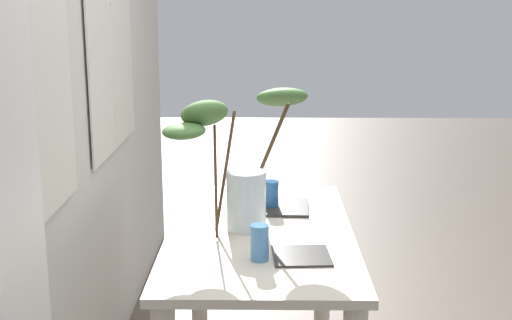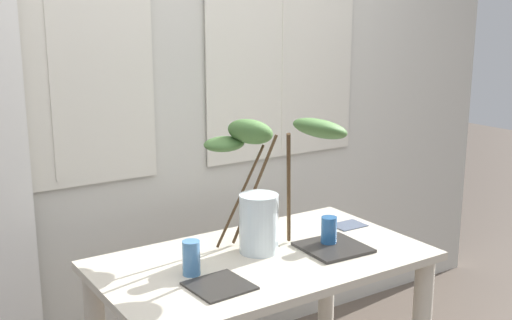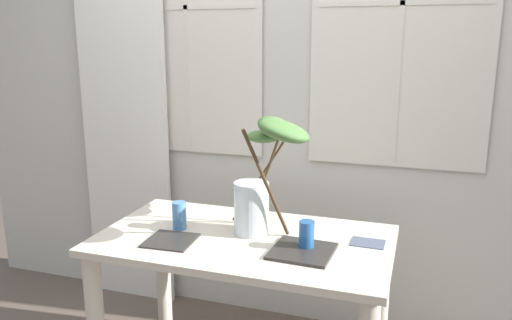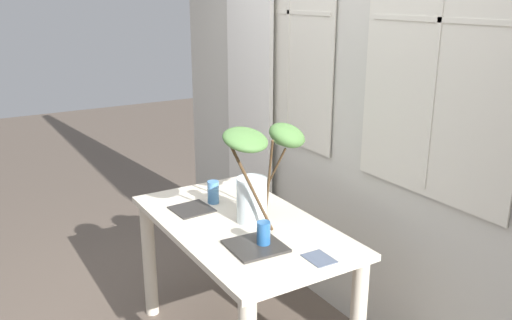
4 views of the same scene
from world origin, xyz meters
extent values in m
cube|color=beige|center=(0.00, 0.76, 1.37)|extent=(4.17, 0.12, 2.75)
cube|color=beige|center=(0.00, 0.00, 0.75)|extent=(1.30, 0.74, 0.03)
cylinder|color=beige|center=(0.59, -0.31, 0.37)|extent=(0.08, 0.08, 0.73)
cylinder|color=beige|center=(0.59, 0.31, 0.37)|extent=(0.08, 0.08, 0.73)
cylinder|color=silver|center=(0.02, 0.06, 0.89)|extent=(0.16, 0.16, 0.24)
cylinder|color=silver|center=(0.02, 0.06, 0.81)|extent=(0.14, 0.14, 0.08)
cylinder|color=#47331E|center=(0.11, -0.02, 1.03)|extent=(0.16, 0.21, 0.50)
ellipsoid|color=#477038|center=(0.20, -0.09, 1.27)|extent=(0.30, 0.30, 0.15)
cylinder|color=#47331E|center=(0.05, 0.14, 1.00)|extent=(0.18, 0.08, 0.45)
ellipsoid|color=#477038|center=(0.08, 0.22, 1.23)|extent=(0.27, 0.27, 0.19)
cylinder|color=#47331E|center=(0.01, 0.18, 0.97)|extent=(0.25, 0.03, 0.40)
ellipsoid|color=#477038|center=(0.00, 0.30, 1.17)|extent=(0.19, 0.19, 0.07)
cylinder|color=#4C84BC|center=(-0.32, 0.00, 0.83)|extent=(0.07, 0.07, 0.13)
cylinder|color=#235693|center=(0.29, -0.05, 0.83)|extent=(0.07, 0.07, 0.12)
cube|color=#2D2B28|center=(-0.29, -0.15, 0.77)|extent=(0.21, 0.21, 0.01)
cube|color=#2D2B28|center=(0.29, -0.09, 0.77)|extent=(0.26, 0.26, 0.01)
cube|color=#4C566B|center=(0.53, 0.10, 0.77)|extent=(0.14, 0.11, 0.00)
camera|label=1|loc=(-2.61, -0.01, 1.68)|focal=48.43mm
camera|label=2|loc=(-1.31, -1.94, 1.70)|focal=44.47mm
camera|label=3|loc=(0.72, -2.00, 1.63)|focal=35.74mm
camera|label=4|loc=(2.24, -1.27, 1.91)|focal=37.57mm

